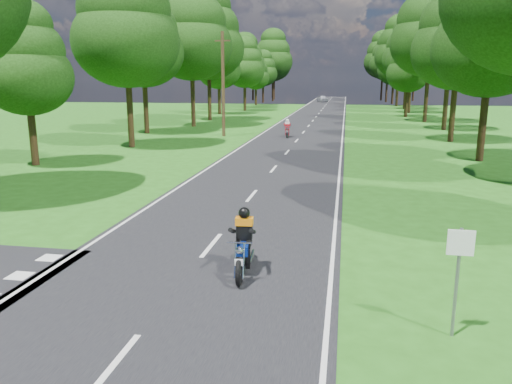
# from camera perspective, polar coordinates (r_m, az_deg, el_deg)

# --- Properties ---
(ground) EXTENTS (160.00, 160.00, 0.00)m
(ground) POSITION_cam_1_polar(r_m,az_deg,el_deg) (12.00, -7.64, -9.17)
(ground) COLOR #215613
(ground) RESTS_ON ground
(main_road) EXTENTS (7.00, 140.00, 0.02)m
(main_road) POSITION_cam_1_polar(r_m,az_deg,el_deg) (60.84, 6.88, 8.53)
(main_road) COLOR black
(main_road) RESTS_ON ground
(road_markings) EXTENTS (7.40, 140.00, 0.01)m
(road_markings) POSITION_cam_1_polar(r_m,az_deg,el_deg) (58.98, 6.64, 8.42)
(road_markings) COLOR silver
(road_markings) RESTS_ON main_road
(treeline) EXTENTS (40.00, 115.35, 14.78)m
(treeline) POSITION_cam_1_polar(r_m,az_deg,el_deg) (70.77, 8.77, 15.75)
(treeline) COLOR black
(treeline) RESTS_ON ground
(telegraph_pole) EXTENTS (1.20, 0.26, 8.00)m
(telegraph_pole) POSITION_cam_1_polar(r_m,az_deg,el_deg) (39.73, -3.78, 12.22)
(telegraph_pole) COLOR #382616
(telegraph_pole) RESTS_ON ground
(road_sign) EXTENTS (0.45, 0.07, 2.00)m
(road_sign) POSITION_cam_1_polar(r_m,az_deg,el_deg) (9.34, 22.14, -7.74)
(road_sign) COLOR slate
(road_sign) RESTS_ON ground
(rider_near_blue) EXTENTS (0.76, 1.89, 1.54)m
(rider_near_blue) POSITION_cam_1_polar(r_m,az_deg,el_deg) (11.63, -1.46, -5.64)
(rider_near_blue) COLOR navy
(rider_near_blue) RESTS_ON main_road
(rider_far_red) EXTENTS (0.72, 1.73, 1.40)m
(rider_far_red) POSITION_cam_1_polar(r_m,az_deg,el_deg) (39.12, 3.59, 7.30)
(rider_far_red) COLOR #A1120C
(rider_far_red) RESTS_ON main_road
(distant_car) EXTENTS (2.73, 4.18, 1.32)m
(distant_car) POSITION_cam_1_polar(r_m,az_deg,el_deg) (99.65, 7.60, 10.54)
(distant_car) COLOR silver
(distant_car) RESTS_ON main_road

